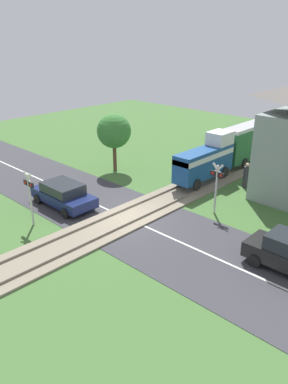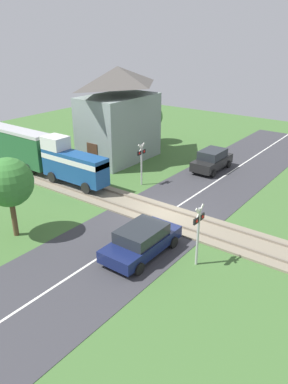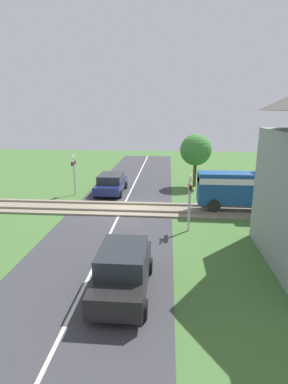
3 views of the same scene
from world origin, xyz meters
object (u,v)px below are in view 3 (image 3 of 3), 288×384
object	(u,v)px
pedestrian_by_station	(281,214)
crossing_signal_west_approach	(74,169)
car_near_crossing	(111,183)
car_far_side	(123,269)
crossing_signal_east_approach	(190,195)

from	to	relation	value
pedestrian_by_station	crossing_signal_west_approach	bearing A→B (deg)	-113.51
car_near_crossing	pedestrian_by_station	world-z (taller)	pedestrian_by_station
car_far_side	crossing_signal_west_approach	world-z (taller)	crossing_signal_west_approach
crossing_signal_west_approach	crossing_signal_east_approach	distance (m)	10.31
crossing_signal_west_approach	crossing_signal_east_approach	size ratio (longest dim) A/B	1.00
crossing_signal_west_approach	car_near_crossing	bearing A→B (deg)	107.54
car_near_crossing	crossing_signal_east_approach	size ratio (longest dim) A/B	1.45
car_far_side	crossing_signal_east_approach	distance (m)	6.40
crossing_signal_east_approach	pedestrian_by_station	bearing A→B (deg)	98.66
car_near_crossing	car_far_side	size ratio (longest dim) A/B	1.08
crossing_signal_east_approach	car_near_crossing	bearing A→B (deg)	-142.80
car_near_crossing	crossing_signal_east_approach	xyz separation A→B (m)	(7.22, 5.48, 1.19)
car_near_crossing	car_far_side	distance (m)	13.28
car_near_crossing	car_far_side	bearing A→B (deg)	12.52
car_far_side	crossing_signal_west_approach	size ratio (longest dim) A/B	1.34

